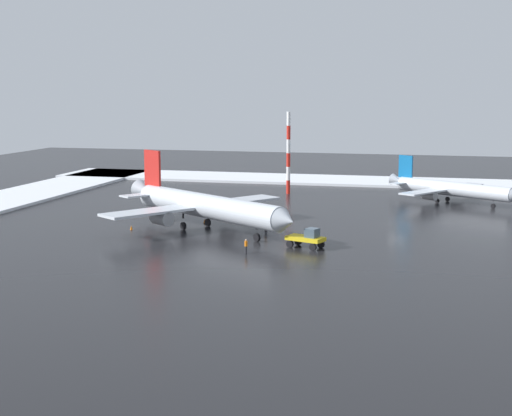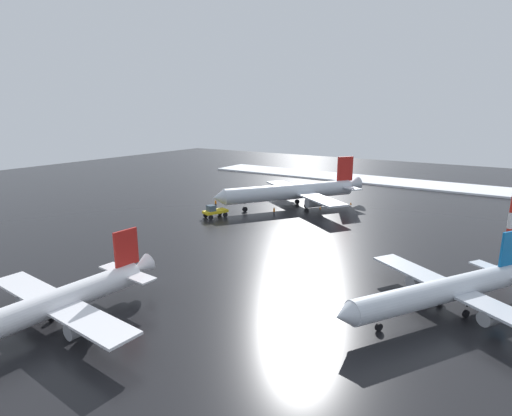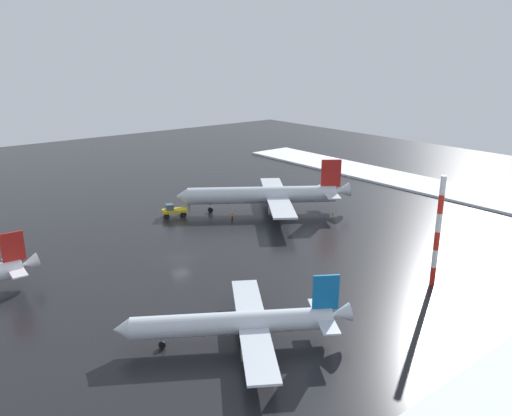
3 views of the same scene
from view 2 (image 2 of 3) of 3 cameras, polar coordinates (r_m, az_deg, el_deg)
ground_plane at (r=59.17m, az=2.33°, el=-5.93°), size 240.00×240.00×0.00m
snow_bank_right at (r=120.02m, az=19.02°, el=3.53°), size 14.00×116.00×0.50m
airplane_parked_starboard at (r=84.43m, az=5.36°, el=2.36°), size 29.72×25.58×10.19m
airplane_distant_tail at (r=44.59m, az=25.28°, el=-10.63°), size 22.40×19.22×7.51m
airplane_far_rear at (r=41.99m, az=-28.41°, el=-12.47°), size 25.59×21.22×7.60m
pushback_tug at (r=76.57m, az=-5.99°, el=-0.43°), size 5.07×3.62×2.50m
ground_crew_mid_apron at (r=77.48m, az=2.60°, el=-0.44°), size 0.36×0.36×1.71m
ground_crew_near_tug at (r=84.44m, az=-5.78°, el=0.69°), size 0.36×0.36×1.71m
traffic_cone_near_nose at (r=89.50m, az=13.40°, el=0.67°), size 0.36×0.36×0.55m
traffic_cone_mid_line at (r=84.33m, az=9.17°, el=0.08°), size 0.36×0.36×0.55m
traffic_cone_wingtip_side at (r=94.64m, az=6.96°, el=1.64°), size 0.36×0.36×0.55m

